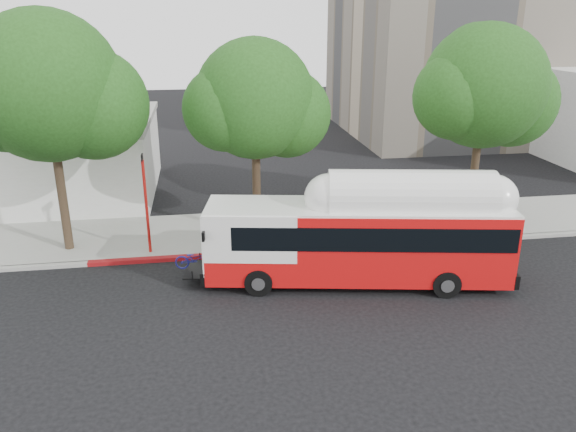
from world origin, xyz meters
The scene contains 10 objects.
ground centered at (0.00, 0.00, 0.00)m, with size 120.00×120.00×0.00m, color black.
sidewalk centered at (0.00, 6.50, 0.07)m, with size 60.00×5.00×0.15m, color gray.
curb_strip centered at (0.00, 3.90, 0.07)m, with size 60.00×0.30×0.15m, color gray.
red_curb_segment centered at (-3.00, 3.90, 0.08)m, with size 10.00×0.32×0.16m, color maroon.
street_tree_left centered at (-8.53, 5.56, 6.60)m, with size 6.67×5.80×9.74m.
street_tree_mid centered at (-0.59, 6.06, 5.91)m, with size 5.75×5.00×8.62m.
street_tree_right centered at (9.44, 5.86, 6.26)m, with size 6.21×5.40×9.18m.
low_commercial_bldg centered at (-14.00, 14.00, 2.15)m, with size 16.20×10.20×4.25m.
transit_bus centered at (2.21, 0.80, 1.62)m, with size 11.90×4.24×3.46m.
signal_pole centered at (-5.60, 4.56, 2.20)m, with size 0.12×0.41×4.29m.
Camera 1 is at (-3.27, -17.43, 9.41)m, focal length 35.00 mm.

